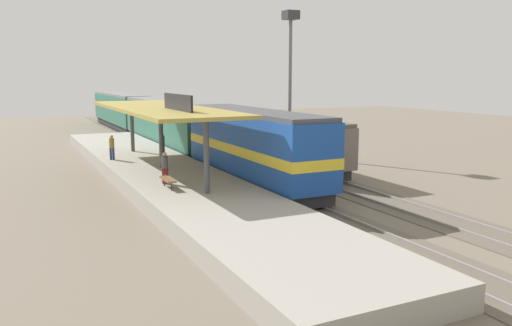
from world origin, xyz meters
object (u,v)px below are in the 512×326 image
Objects in this scene: locomotive at (253,147)px; passenger_carriage_rear at (120,110)px; platform_bench at (168,180)px; person_walking at (162,143)px; person_boarding at (112,146)px; person_waiting at (165,166)px; freight_car at (290,143)px; light_mast at (290,53)px; passenger_carriage_front at (167,124)px.

locomotive reaches higher than passenger_carriage_rear.
platform_bench is 10.98m from person_walking.
platform_bench is at bearing -85.69° from person_boarding.
person_boarding is (-1.00, 9.46, 0.00)m from person_waiting.
person_waiting is at bearing -105.07° from person_walking.
passenger_carriage_rear is at bearing 97.46° from freight_car.
platform_bench is at bearing -158.73° from locomotive.
person_walking is 1.00× the size of person_boarding.
light_mast reaches higher than person_boarding.
passenger_carriage_front is at bearing -90.00° from passenger_carriage_rear.
light_mast is 16.03m from person_boarding.
locomotive is (6.00, 2.34, 1.07)m from platform_bench.
freight_car is at bearing 38.67° from locomotive.
person_walking reaches higher than platform_bench.
passenger_carriage_rear is 30.69m from person_walking.
person_waiting is at bearing 80.16° from platform_bench.
passenger_carriage_front and passenger_carriage_rear have the same top height.
freight_car is 12.29m from person_boarding.
platform_bench is 41.58m from passenger_carriage_rear.
person_walking is 3.55m from person_boarding.
person_walking is (2.55, 9.47, 0.00)m from person_waiting.
light_mast is (7.80, 9.36, 5.99)m from locomotive.
passenger_carriage_front is at bearing 73.56° from platform_bench.
passenger_carriage_rear is at bearing 104.84° from light_mast.
light_mast reaches higher than locomotive.
freight_car is (4.60, -35.12, -0.34)m from passenger_carriage_rear.
passenger_carriage_front is 1.71× the size of light_mast.
freight_car is at bearing -30.37° from person_walking.
passenger_carriage_rear is at bearing 81.75° from person_waiting.
person_walking is at bearing -96.08° from passenger_carriage_rear.
locomotive reaches higher than person_boarding.
passenger_carriage_rear is (6.00, 41.14, 0.97)m from platform_bench.
platform_bench is 0.12× the size of locomotive.
platform_bench is 0.15× the size of light_mast.
locomotive is 8.44× the size of person_waiting.
light_mast is 6.84× the size of person_walking.
freight_car is 7.02× the size of person_waiting.
passenger_carriage_front is 10.26m from person_walking.
light_mast is at bearing 37.78° from person_waiting.
freight_car is at bearing 29.58° from platform_bench.
person_walking is (-3.25, 8.28, -0.56)m from locomotive.
light_mast is (7.80, -29.44, 6.08)m from passenger_carriage_rear.
person_boarding is (-11.40, 4.60, -0.12)m from freight_car.
person_boarding is (-3.55, -0.00, 0.00)m from person_walking.
freight_car is at bearing -82.54° from passenger_carriage_rear.
locomotive is at bearing -129.82° from light_mast.
light_mast is (7.80, -8.64, 6.08)m from passenger_carriage_front.
light_mast is 6.84× the size of person_boarding.
platform_bench is at bearing -150.42° from freight_car.
passenger_carriage_rear is at bearing 81.70° from platform_bench.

